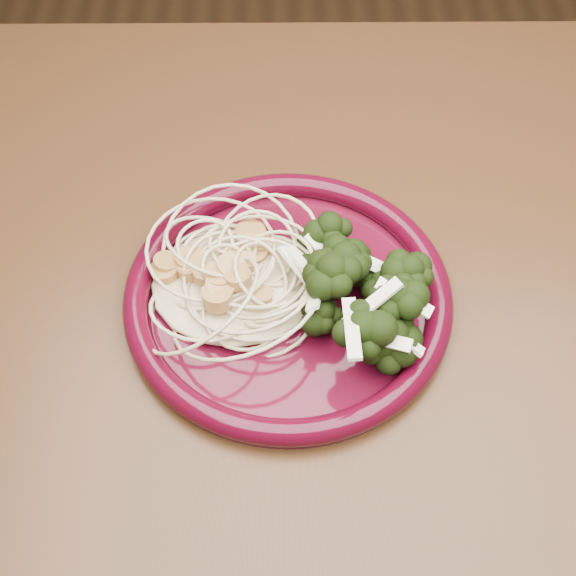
{
  "coord_description": "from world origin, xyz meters",
  "views": [
    {
      "loc": [
        -0.06,
        -0.32,
        1.25
      ],
      "look_at": [
        -0.06,
        0.04,
        0.77
      ],
      "focal_mm": 50.0,
      "sensor_mm": 36.0,
      "label": 1
    }
  ],
  "objects": [
    {
      "name": "scallop_cluster",
      "position": [
        -0.1,
        0.05,
        0.8
      ],
      "size": [
        0.14,
        0.14,
        0.04
      ],
      "primitive_type": null,
      "rotation": [
        0.0,
        0.0,
        -0.24
      ],
      "color": "tan",
      "rests_on": "spaghetti_pile"
    },
    {
      "name": "dinner_plate",
      "position": [
        -0.06,
        0.04,
        0.76
      ],
      "size": [
        0.3,
        0.3,
        0.02
      ],
      "rotation": [
        0.0,
        0.0,
        -0.24
      ],
      "color": "#430818",
      "rests_on": "dining_table"
    },
    {
      "name": "dining_table",
      "position": [
        0.0,
        0.0,
        0.65
      ],
      "size": [
        1.2,
        0.8,
        0.75
      ],
      "color": "#472814",
      "rests_on": "ground"
    },
    {
      "name": "broccoli_pile",
      "position": [
        -0.01,
        0.03,
        0.78
      ],
      "size": [
        0.11,
        0.15,
        0.05
      ],
      "primitive_type": "ellipsoid",
      "rotation": [
        0.0,
        0.0,
        -0.24
      ],
      "color": "black",
      "rests_on": "dinner_plate"
    },
    {
      "name": "spaghetti_pile",
      "position": [
        -0.1,
        0.05,
        0.77
      ],
      "size": [
        0.15,
        0.14,
        0.03
      ],
      "primitive_type": "ellipsoid",
      "rotation": [
        0.0,
        0.0,
        -0.24
      ],
      "color": "beige",
      "rests_on": "dinner_plate"
    },
    {
      "name": "onion_garnish",
      "position": [
        -0.01,
        0.03,
        0.81
      ],
      "size": [
        0.08,
        0.1,
        0.05
      ],
      "primitive_type": null,
      "rotation": [
        0.0,
        0.0,
        -0.24
      ],
      "color": "white",
      "rests_on": "broccoli_pile"
    }
  ]
}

